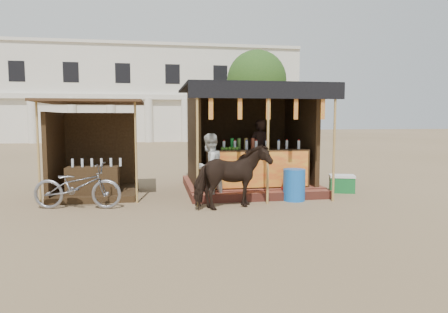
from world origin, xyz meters
The scene contains 11 objects.
ground centered at (0.00, 0.00, 0.00)m, with size 120.00×120.00×0.00m, color #846B4C.
main_stall centered at (1.02, 3.36, 1.03)m, with size 3.60×3.61×2.78m.
secondary_stall centered at (-3.17, 3.24, 0.85)m, with size 2.40×2.40×2.38m.
cow centered at (0.11, 1.19, 0.70)m, with size 0.75×1.65×1.39m, color black.
motorbike centered at (-3.18, 1.77, 0.50)m, with size 0.66×1.89×0.99m, color gray.
bystander centered at (-0.28, 2.00, 0.80)m, with size 0.78×0.61×1.60m, color silver.
blue_barrel centered at (1.73, 1.80, 0.38)m, with size 0.52×0.52×0.75m, color blue.
red_crate centered at (1.77, 2.00, 0.14)m, with size 0.44×0.40×0.28m, color #A8211C.
cooler centered at (3.34, 2.60, 0.23)m, with size 0.75×0.62×0.46m.
background_building centered at (-2.00, 29.94, 3.98)m, with size 26.00×7.45×8.18m.
tree centered at (5.81, 22.14, 4.63)m, with size 4.50×4.40×7.00m.
Camera 1 is at (-1.52, -7.15, 1.95)m, focal length 32.00 mm.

